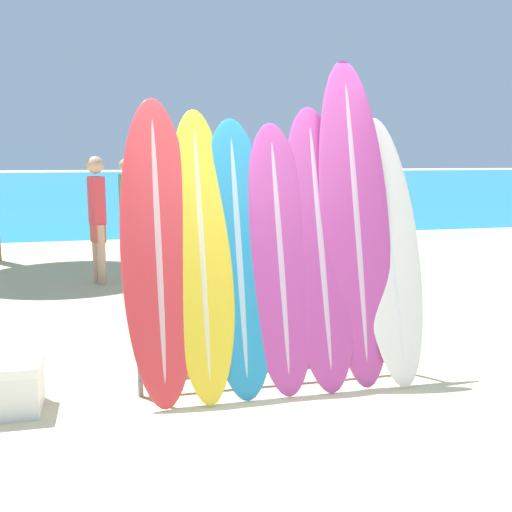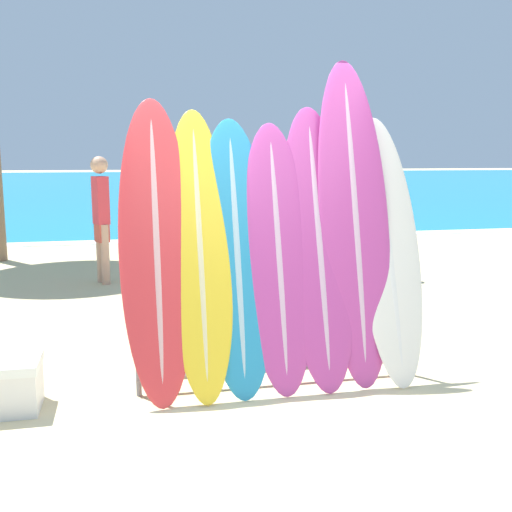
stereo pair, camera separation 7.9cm
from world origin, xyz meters
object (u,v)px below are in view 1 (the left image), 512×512
object	(u,v)px
surfboard_slot_1	(201,252)
person_mid_beach	(330,215)
surfboard_rack	(280,326)
cooler_box	(1,387)
surfboard_slot_6	(389,248)
person_far_left	(97,215)
surfboard_slot_3	(280,256)
surfboard_slot_5	(355,220)
surfboard_slot_0	(158,248)
surfboard_slot_2	(239,255)
person_near_water	(127,204)
person_far_right	(370,214)
surfboard_slot_4	(320,245)

from	to	relation	value
surfboard_slot_1	person_mid_beach	bearing A→B (deg)	55.91
surfboard_rack	cooler_box	xyz separation A→B (m)	(-2.02, -0.06, -0.29)
surfboard_slot_6	person_far_left	world-z (taller)	surfboard_slot_6
surfboard_rack	person_mid_beach	world-z (taller)	person_mid_beach
surfboard_rack	surfboard_slot_3	size ratio (longest dim) A/B	1.07
surfboard_slot_3	surfboard_slot_5	size ratio (longest dim) A/B	0.80
surfboard_slot_0	person_far_left	size ratio (longest dim) A/B	1.25
person_mid_beach	surfboard_slot_2	bearing A→B (deg)	171.19
surfboard_slot_0	surfboard_slot_6	xyz separation A→B (m)	(1.82, -0.00, -0.06)
surfboard_slot_3	person_near_water	world-z (taller)	surfboard_slot_3
surfboard_slot_3	person_far_right	world-z (taller)	surfboard_slot_3
surfboard_rack	surfboard_slot_6	size ratio (longest dim) A/B	1.05
surfboard_slot_4	surfboard_slot_6	xyz separation A→B (m)	(0.58, 0.00, -0.04)
surfboard_slot_1	person_far_left	world-z (taller)	surfboard_slot_1
person_near_water	person_far_right	distance (m)	4.31
surfboard_slot_0	person_mid_beach	size ratio (longest dim) A/B	1.23
surfboard_rack	surfboard_slot_2	xyz separation A→B (m)	(-0.32, 0.03, 0.56)
surfboard_slot_5	cooler_box	distance (m)	2.86
person_far_left	cooler_box	distance (m)	4.38
surfboard_slot_0	surfboard_slot_5	xyz separation A→B (m)	(1.54, 0.03, 0.16)
surfboard_slot_1	cooler_box	world-z (taller)	surfboard_slot_1
person_near_water	cooler_box	distance (m)	6.65
person_mid_beach	person_far_right	distance (m)	0.98
surfboard_slot_0	person_far_left	xyz separation A→B (m)	(-0.53, 4.16, -0.14)
surfboard_slot_4	surfboard_slot_5	size ratio (longest dim) A/B	0.85
surfboard_rack	person_far_right	world-z (taller)	person_far_right
surfboard_slot_4	person_far_left	distance (m)	4.52
person_far_right	cooler_box	size ratio (longest dim) A/B	3.10
surfboard_slot_3	surfboard_slot_6	size ratio (longest dim) A/B	0.97
person_near_water	person_far_right	xyz separation A→B (m)	(3.44, -2.61, -0.02)
surfboard_slot_0	surfboard_slot_6	world-z (taller)	surfboard_slot_0
person_far_right	surfboard_slot_0	bearing A→B (deg)	18.82
surfboard_slot_3	person_far_right	distance (m)	4.55
person_mid_beach	person_far_left	world-z (taller)	person_mid_beach
surfboard_slot_1	cooler_box	bearing A→B (deg)	-176.00
person_near_water	cooler_box	bearing A→B (deg)	132.82
surfboard_rack	person_near_water	size ratio (longest dim) A/B	1.26
surfboard_slot_1	person_near_water	distance (m)	6.44
surfboard_slot_3	person_near_water	bearing A→B (deg)	98.65
surfboard_slot_2	person_mid_beach	bearing A→B (deg)	59.40
person_mid_beach	surfboard_slot_4	bearing A→B (deg)	-179.87
surfboard_slot_2	person_mid_beach	size ratio (longest dim) A/B	1.15
surfboard_slot_1	surfboard_slot_6	size ratio (longest dim) A/B	1.02
surfboard_slot_1	person_far_right	world-z (taller)	surfboard_slot_1
surfboard_rack	person_far_right	size ratio (longest dim) A/B	1.29
surfboard_slot_0	surfboard_slot_1	xyz separation A→B (m)	(0.31, -0.01, -0.04)
surfboard_slot_6	cooler_box	distance (m)	3.05
surfboard_slot_2	person_mid_beach	xyz separation A→B (m)	(1.95, 3.29, -0.05)
surfboard_slot_4	cooler_box	distance (m)	2.51
person_far_left	surfboard_slot_4	bearing A→B (deg)	1.53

